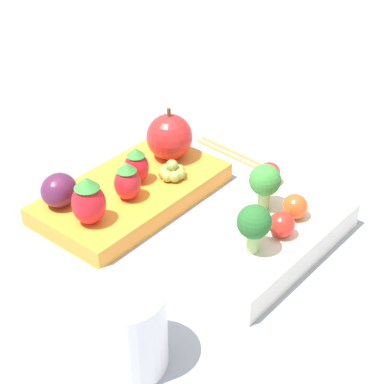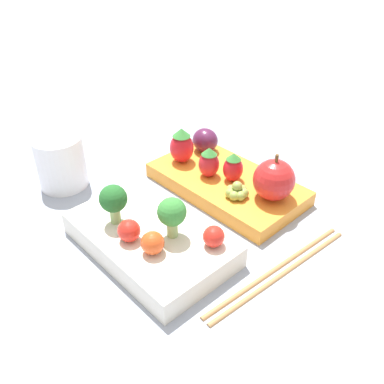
{
  "view_description": "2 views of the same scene",
  "coord_description": "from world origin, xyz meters",
  "px_view_note": "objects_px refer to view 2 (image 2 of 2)",
  "views": [
    {
      "loc": [
        0.44,
        0.29,
        0.4
      ],
      "look_at": [
        -0.01,
        0.0,
        0.04
      ],
      "focal_mm": 60.0,
      "sensor_mm": 36.0,
      "label": 1
    },
    {
      "loc": [
        -0.28,
        0.33,
        0.34
      ],
      "look_at": [
        -0.01,
        0.0,
        0.04
      ],
      "focal_mm": 40.0,
      "sensor_mm": 36.0,
      "label": 2
    }
  ],
  "objects_px": {
    "strawberry_0": "(182,146)",
    "chopsticks_pair": "(279,271)",
    "cherry_tomato_0": "(153,243)",
    "strawberry_1": "(233,167)",
    "plum": "(205,140)",
    "strawberry_2": "(209,163)",
    "drinking_cup": "(61,162)",
    "broccoli_floret_1": "(113,200)",
    "broccoli_floret_0": "(172,213)",
    "bento_box_fruit": "(226,184)",
    "cherry_tomato_1": "(129,231)",
    "bento_box_savoury": "(151,239)",
    "cherry_tomato_2": "(214,236)",
    "apple": "(274,180)",
    "grape_cluster": "(237,191)"
  },
  "relations": [
    {
      "from": "strawberry_0",
      "to": "chopsticks_pair",
      "type": "xyz_separation_m",
      "value": [
        -0.21,
        0.09,
        -0.04
      ]
    },
    {
      "from": "cherry_tomato_0",
      "to": "strawberry_1",
      "type": "xyz_separation_m",
      "value": [
        0.02,
        -0.18,
        -0.0
      ]
    },
    {
      "from": "plum",
      "to": "chopsticks_pair",
      "type": "bearing_deg",
      "value": 147.31
    },
    {
      "from": "strawberry_2",
      "to": "strawberry_1",
      "type": "bearing_deg",
      "value": -159.16
    },
    {
      "from": "drinking_cup",
      "to": "broccoli_floret_1",
      "type": "bearing_deg",
      "value": 167.43
    },
    {
      "from": "broccoli_floret_0",
      "to": "broccoli_floret_1",
      "type": "relative_size",
      "value": 1.0
    },
    {
      "from": "bento_box_fruit",
      "to": "cherry_tomato_1",
      "type": "distance_m",
      "value": 0.18
    },
    {
      "from": "broccoli_floret_1",
      "to": "strawberry_0",
      "type": "xyz_separation_m",
      "value": [
        0.04,
        -0.16,
        -0.01
      ]
    },
    {
      "from": "strawberry_1",
      "to": "bento_box_savoury",
      "type": "bearing_deg",
      "value": 87.57
    },
    {
      "from": "plum",
      "to": "cherry_tomato_1",
      "type": "bearing_deg",
      "value": 106.98
    },
    {
      "from": "broccoli_floret_1",
      "to": "strawberry_0",
      "type": "relative_size",
      "value": 0.93
    },
    {
      "from": "broccoli_floret_0",
      "to": "bento_box_fruit",
      "type": "bearing_deg",
      "value": -78.56
    },
    {
      "from": "cherry_tomato_2",
      "to": "plum",
      "type": "bearing_deg",
      "value": -49.51
    },
    {
      "from": "cherry_tomato_1",
      "to": "cherry_tomato_2",
      "type": "bearing_deg",
      "value": -145.94
    },
    {
      "from": "apple",
      "to": "drinking_cup",
      "type": "height_order",
      "value": "apple"
    },
    {
      "from": "plum",
      "to": "grape_cluster",
      "type": "bearing_deg",
      "value": 147.03
    },
    {
      "from": "strawberry_2",
      "to": "chopsticks_pair",
      "type": "relative_size",
      "value": 0.21
    },
    {
      "from": "cherry_tomato_1",
      "to": "broccoli_floret_1",
      "type": "bearing_deg",
      "value": -18.33
    },
    {
      "from": "cherry_tomato_1",
      "to": "cherry_tomato_2",
      "type": "distance_m",
      "value": 0.09
    },
    {
      "from": "plum",
      "to": "grape_cluster",
      "type": "distance_m",
      "value": 0.12
    },
    {
      "from": "bento_box_savoury",
      "to": "broccoli_floret_0",
      "type": "bearing_deg",
      "value": -160.56
    },
    {
      "from": "broccoli_floret_1",
      "to": "drinking_cup",
      "type": "relative_size",
      "value": 0.66
    },
    {
      "from": "apple",
      "to": "grape_cluster",
      "type": "relative_size",
      "value": 2.04
    },
    {
      "from": "cherry_tomato_0",
      "to": "plum",
      "type": "bearing_deg",
      "value": -65.18
    },
    {
      "from": "apple",
      "to": "chopsticks_pair",
      "type": "height_order",
      "value": "apple"
    },
    {
      "from": "bento_box_savoury",
      "to": "strawberry_1",
      "type": "bearing_deg",
      "value": -92.43
    },
    {
      "from": "bento_box_savoury",
      "to": "strawberry_0",
      "type": "bearing_deg",
      "value": -61.83
    },
    {
      "from": "strawberry_0",
      "to": "drinking_cup",
      "type": "relative_size",
      "value": 0.71
    },
    {
      "from": "cherry_tomato_0",
      "to": "drinking_cup",
      "type": "distance_m",
      "value": 0.22
    },
    {
      "from": "broccoli_floret_0",
      "to": "apple",
      "type": "height_order",
      "value": "apple"
    },
    {
      "from": "bento_box_savoury",
      "to": "cherry_tomato_0",
      "type": "bearing_deg",
      "value": 139.74
    },
    {
      "from": "apple",
      "to": "strawberry_0",
      "type": "distance_m",
      "value": 0.15
    },
    {
      "from": "bento_box_fruit",
      "to": "grape_cluster",
      "type": "bearing_deg",
      "value": 141.44
    },
    {
      "from": "grape_cluster",
      "to": "broccoli_floret_0",
      "type": "bearing_deg",
      "value": 86.69
    },
    {
      "from": "broccoli_floret_1",
      "to": "strawberry_1",
      "type": "relative_size",
      "value": 1.17
    },
    {
      "from": "bento_box_fruit",
      "to": "cherry_tomato_2",
      "type": "xyz_separation_m",
      "value": [
        -0.07,
        0.13,
        0.03
      ]
    },
    {
      "from": "cherry_tomato_1",
      "to": "chopsticks_pair",
      "type": "relative_size",
      "value": 0.12
    },
    {
      "from": "bento_box_savoury",
      "to": "drinking_cup",
      "type": "distance_m",
      "value": 0.19
    },
    {
      "from": "broccoli_floret_0",
      "to": "plum",
      "type": "relative_size",
      "value": 1.24
    },
    {
      "from": "bento_box_fruit",
      "to": "apple",
      "type": "relative_size",
      "value": 3.58
    },
    {
      "from": "cherry_tomato_2",
      "to": "plum",
      "type": "height_order",
      "value": "plum"
    },
    {
      "from": "strawberry_0",
      "to": "plum",
      "type": "bearing_deg",
      "value": -98.41
    },
    {
      "from": "strawberry_1",
      "to": "plum",
      "type": "height_order",
      "value": "strawberry_1"
    },
    {
      "from": "apple",
      "to": "strawberry_1",
      "type": "xyz_separation_m",
      "value": [
        0.06,
        -0.0,
        -0.01
      ]
    },
    {
      "from": "grape_cluster",
      "to": "cherry_tomato_0",
      "type": "bearing_deg",
      "value": 88.16
    },
    {
      "from": "bento_box_savoury",
      "to": "strawberry_1",
      "type": "xyz_separation_m",
      "value": [
        -0.01,
        -0.15,
        0.03
      ]
    },
    {
      "from": "bento_box_savoury",
      "to": "strawberry_1",
      "type": "height_order",
      "value": "strawberry_1"
    },
    {
      "from": "chopsticks_pair",
      "to": "strawberry_0",
      "type": "bearing_deg",
      "value": -22.16
    },
    {
      "from": "apple",
      "to": "grape_cluster",
      "type": "xyz_separation_m",
      "value": [
        0.04,
        0.03,
        -0.02
      ]
    },
    {
      "from": "cherry_tomato_1",
      "to": "strawberry_2",
      "type": "relative_size",
      "value": 0.58
    }
  ]
}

